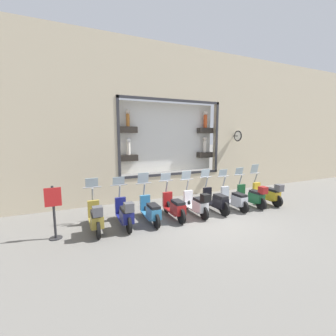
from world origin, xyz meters
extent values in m
plane|color=#66635E|center=(0.00, 0.00, 0.00)|extent=(120.00, 120.00, 0.00)
cube|color=beige|center=(3.60, -10.32, 3.59)|extent=(0.40, 15.36, 7.19)
cube|color=beige|center=(3.60, 0.00, 0.55)|extent=(0.40, 5.28, 1.10)
cube|color=beige|center=(3.60, 0.00, 5.96)|extent=(0.40, 5.28, 2.45)
cube|color=#2D2D33|center=(3.39, 0.00, 4.68)|extent=(0.04, 5.28, 0.12)
cube|color=#2D2D33|center=(3.39, 0.00, 1.16)|extent=(0.04, 5.28, 0.12)
cube|color=#2D2D33|center=(3.39, -2.58, 2.92)|extent=(0.04, 0.12, 3.64)
cube|color=#2D2D33|center=(3.39, 2.58, 2.92)|extent=(0.04, 0.12, 3.64)
cube|color=silver|center=(3.95, 0.00, 2.92)|extent=(0.04, 5.04, 3.40)
cube|color=#28231E|center=(3.73, -2.07, 3.29)|extent=(0.36, 0.80, 0.28)
cylinder|color=#CC4C23|center=(3.73, -2.07, 3.77)|extent=(0.19, 0.19, 0.67)
sphere|color=beige|center=(3.73, -2.07, 4.22)|extent=(0.24, 0.24, 0.24)
cube|color=#28231E|center=(3.73, 2.07, 3.29)|extent=(0.36, 0.80, 0.28)
cylinder|color=#B26B2D|center=(3.73, 2.07, 3.71)|extent=(0.16, 0.16, 0.57)
sphere|color=beige|center=(3.73, 2.07, 4.10)|extent=(0.20, 0.20, 0.20)
cube|color=#28231E|center=(3.73, -2.07, 2.01)|extent=(0.36, 0.80, 0.28)
cylinder|color=silver|center=(3.73, -2.07, 2.45)|extent=(0.17, 0.17, 0.60)
sphere|color=beige|center=(3.73, -2.07, 2.86)|extent=(0.22, 0.22, 0.22)
cube|color=#28231E|center=(3.73, 2.07, 2.01)|extent=(0.36, 0.80, 0.28)
cylinder|color=silver|center=(3.73, 2.07, 2.44)|extent=(0.16, 0.16, 0.58)
sphere|color=white|center=(3.73, 2.07, 2.83)|extent=(0.21, 0.21, 0.21)
cylinder|color=black|center=(3.23, -3.69, 3.01)|extent=(0.35, 0.05, 0.05)
torus|color=black|center=(3.05, -3.69, 3.01)|extent=(0.58, 0.06, 0.58)
cylinder|color=white|center=(3.05, -3.69, 3.01)|extent=(0.47, 0.03, 0.47)
cylinder|color=black|center=(1.42, -3.43, 0.26)|extent=(0.51, 0.09, 0.51)
cylinder|color=black|center=(0.13, -3.43, 0.26)|extent=(0.51, 0.09, 0.51)
cube|color=gold|center=(0.78, -3.43, 0.24)|extent=(1.02, 0.38, 0.06)
cube|color=gold|center=(0.40, -3.43, 0.45)|extent=(0.61, 0.35, 0.36)
cube|color=black|center=(0.40, -3.43, 0.68)|extent=(0.58, 0.31, 0.10)
cube|color=gold|center=(1.32, -3.43, 0.55)|extent=(0.12, 0.37, 0.56)
cylinder|color=gray|center=(1.39, -3.43, 1.05)|extent=(0.20, 0.06, 0.45)
cylinder|color=gray|center=(1.46, -3.43, 1.26)|extent=(0.04, 0.61, 0.04)
cube|color=silver|center=(1.50, -3.43, 1.48)|extent=(0.10, 0.42, 0.42)
cube|color=#4C4C51|center=(0.08, -3.43, 0.84)|extent=(0.28, 0.28, 0.28)
cylinder|color=black|center=(1.43, -2.51, 0.25)|extent=(0.50, 0.09, 0.50)
cylinder|color=black|center=(0.13, -2.51, 0.25)|extent=(0.50, 0.09, 0.50)
cube|color=#19512D|center=(0.78, -2.51, 0.24)|extent=(1.02, 0.38, 0.06)
cube|color=#19512D|center=(0.40, -2.51, 0.45)|extent=(0.61, 0.35, 0.36)
cube|color=black|center=(0.40, -2.51, 0.68)|extent=(0.58, 0.31, 0.10)
cube|color=#19512D|center=(1.32, -2.51, 0.55)|extent=(0.12, 0.37, 0.56)
cylinder|color=gray|center=(1.39, -2.51, 1.04)|extent=(0.20, 0.06, 0.45)
cylinder|color=gray|center=(1.46, -2.51, 1.26)|extent=(0.04, 0.61, 0.04)
cube|color=silver|center=(1.50, -2.51, 1.42)|extent=(0.08, 0.42, 0.33)
cube|color=maroon|center=(0.08, -2.51, 0.84)|extent=(0.28, 0.28, 0.28)
cylinder|color=black|center=(1.44, -1.59, 0.24)|extent=(0.48, 0.09, 0.48)
cylinder|color=black|center=(0.12, -1.59, 0.24)|extent=(0.48, 0.09, 0.48)
cube|color=#B7BCC6|center=(0.78, -1.59, 0.23)|extent=(1.02, 0.39, 0.06)
cube|color=#B7BCC6|center=(0.40, -1.59, 0.44)|extent=(0.61, 0.35, 0.36)
cube|color=black|center=(0.40, -1.59, 0.67)|extent=(0.58, 0.31, 0.10)
cube|color=#B7BCC6|center=(1.32, -1.59, 0.54)|extent=(0.12, 0.37, 0.56)
cylinder|color=gray|center=(1.39, -1.59, 1.03)|extent=(0.20, 0.06, 0.45)
cylinder|color=gray|center=(1.46, -1.59, 1.24)|extent=(0.04, 0.60, 0.04)
cube|color=silver|center=(1.50, -1.59, 1.40)|extent=(0.08, 0.42, 0.31)
cylinder|color=black|center=(1.40, -0.67, 0.28)|extent=(0.56, 0.09, 0.56)
cylinder|color=black|center=(0.15, -0.67, 0.28)|extent=(0.56, 0.09, 0.56)
cube|color=black|center=(0.78, -0.67, 0.26)|extent=(1.02, 0.39, 0.06)
cube|color=black|center=(0.40, -0.67, 0.47)|extent=(0.61, 0.35, 0.36)
cube|color=black|center=(0.40, -0.67, 0.70)|extent=(0.58, 0.31, 0.10)
cube|color=black|center=(1.32, -0.67, 0.57)|extent=(0.12, 0.37, 0.56)
cylinder|color=gray|center=(1.39, -0.67, 1.07)|extent=(0.20, 0.06, 0.45)
cylinder|color=gray|center=(1.46, -0.67, 1.28)|extent=(0.04, 0.60, 0.04)
cube|color=silver|center=(1.50, -0.67, 1.45)|extent=(0.09, 0.42, 0.34)
cylinder|color=black|center=(1.43, 0.25, 0.24)|extent=(0.48, 0.09, 0.48)
cylinder|color=black|center=(0.12, 0.25, 0.24)|extent=(0.48, 0.09, 0.48)
cube|color=silver|center=(0.78, 0.25, 0.23)|extent=(1.02, 0.39, 0.06)
cube|color=silver|center=(0.40, 0.25, 0.44)|extent=(0.61, 0.35, 0.36)
cube|color=black|center=(0.40, 0.25, 0.67)|extent=(0.58, 0.31, 0.10)
cube|color=silver|center=(1.32, 0.25, 0.54)|extent=(0.12, 0.37, 0.56)
cylinder|color=gray|center=(1.39, 0.25, 1.03)|extent=(0.20, 0.06, 0.45)
cylinder|color=gray|center=(1.46, 0.25, 1.25)|extent=(0.04, 0.60, 0.04)
cube|color=silver|center=(1.50, 0.25, 1.43)|extent=(0.09, 0.42, 0.36)
cube|color=black|center=(0.07, 0.25, 0.83)|extent=(0.28, 0.28, 0.28)
cylinder|color=black|center=(1.41, 1.17, 0.27)|extent=(0.54, 0.09, 0.54)
cylinder|color=black|center=(0.14, 1.17, 0.27)|extent=(0.54, 0.09, 0.54)
cube|color=maroon|center=(0.78, 1.17, 0.26)|extent=(1.02, 0.38, 0.06)
cube|color=maroon|center=(0.40, 1.17, 0.47)|extent=(0.61, 0.35, 0.36)
cube|color=black|center=(0.40, 1.17, 0.70)|extent=(0.58, 0.31, 0.10)
cube|color=maroon|center=(1.32, 1.17, 0.57)|extent=(0.12, 0.37, 0.56)
cylinder|color=gray|center=(1.39, 1.17, 1.06)|extent=(0.20, 0.06, 0.45)
cylinder|color=gray|center=(1.46, 1.17, 1.27)|extent=(0.04, 0.60, 0.04)
cube|color=silver|center=(1.50, 1.17, 1.43)|extent=(0.08, 0.42, 0.31)
cylinder|color=black|center=(1.43, 2.09, 0.24)|extent=(0.49, 0.09, 0.49)
cylinder|color=black|center=(0.12, 2.09, 0.24)|extent=(0.49, 0.09, 0.49)
cube|color=teal|center=(0.78, 2.09, 0.23)|extent=(1.02, 0.38, 0.06)
cube|color=teal|center=(0.40, 2.09, 0.44)|extent=(0.61, 0.35, 0.36)
cube|color=black|center=(0.40, 2.09, 0.67)|extent=(0.58, 0.31, 0.10)
cube|color=teal|center=(1.32, 2.09, 0.54)|extent=(0.12, 0.37, 0.56)
cylinder|color=gray|center=(1.39, 2.09, 1.04)|extent=(0.20, 0.06, 0.45)
cylinder|color=gray|center=(1.46, 2.09, 1.25)|extent=(0.04, 0.61, 0.04)
cube|color=silver|center=(1.50, 2.09, 1.45)|extent=(0.10, 0.42, 0.40)
cylinder|color=black|center=(1.42, 3.01, 0.26)|extent=(0.52, 0.09, 0.52)
cylinder|color=black|center=(0.14, 3.01, 0.26)|extent=(0.52, 0.09, 0.52)
cube|color=navy|center=(0.78, 3.01, 0.25)|extent=(1.02, 0.38, 0.06)
cube|color=navy|center=(0.40, 3.01, 0.46)|extent=(0.61, 0.35, 0.36)
cube|color=black|center=(0.40, 3.01, 0.69)|extent=(0.58, 0.31, 0.10)
cube|color=navy|center=(1.32, 3.01, 0.56)|extent=(0.12, 0.37, 0.56)
cylinder|color=gray|center=(1.39, 3.01, 1.05)|extent=(0.20, 0.06, 0.45)
cylinder|color=gray|center=(1.46, 3.01, 1.27)|extent=(0.04, 0.61, 0.04)
cube|color=silver|center=(1.50, 3.01, 1.41)|extent=(0.08, 0.42, 0.29)
cube|color=#4C4C51|center=(0.08, 3.01, 0.85)|extent=(0.28, 0.28, 0.28)
cylinder|color=black|center=(1.42, 3.94, 0.26)|extent=(0.53, 0.09, 0.53)
cylinder|color=black|center=(0.14, 3.94, 0.26)|extent=(0.53, 0.09, 0.53)
cube|color=olive|center=(0.78, 3.94, 0.25)|extent=(1.02, 0.39, 0.06)
cube|color=olive|center=(0.40, 3.94, 0.46)|extent=(0.61, 0.35, 0.36)
cube|color=black|center=(0.40, 3.94, 0.69)|extent=(0.58, 0.31, 0.10)
cube|color=olive|center=(1.32, 3.94, 0.56)|extent=(0.12, 0.37, 0.56)
cylinder|color=gray|center=(1.39, 3.94, 1.05)|extent=(0.20, 0.06, 0.45)
cylinder|color=gray|center=(1.46, 3.94, 1.27)|extent=(0.04, 0.60, 0.04)
cube|color=silver|center=(1.50, 3.94, 1.43)|extent=(0.08, 0.42, 0.32)
cube|color=#4C4C51|center=(0.08, 3.94, 0.85)|extent=(0.28, 0.28, 0.28)
cylinder|color=#232326|center=(0.65, 5.09, 0.01)|extent=(0.36, 0.36, 0.02)
cylinder|color=#232326|center=(0.65, 5.09, 0.79)|extent=(0.07, 0.07, 1.59)
cube|color=red|center=(0.63, 5.09, 1.26)|extent=(0.03, 0.45, 0.55)
camera|label=1|loc=(-6.45, 4.61, 3.01)|focal=24.00mm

